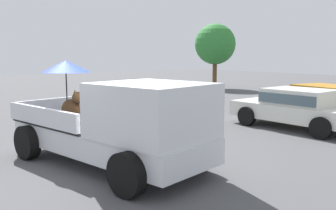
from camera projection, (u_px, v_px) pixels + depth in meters
name	position (u px, v px, depth m)	size (l,w,h in m)	color
ground_plane	(108.00, 164.00, 8.17)	(80.00, 80.00, 0.00)	#4C4C4F
pickup_truck_main	(120.00, 125.00, 7.74)	(5.32, 3.04, 2.31)	black
parked_sedan_near	(297.00, 106.00, 12.09)	(4.37, 2.12, 1.33)	black
tree_by_lot	(215.00, 44.00, 26.83)	(3.00, 3.00, 4.75)	brown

